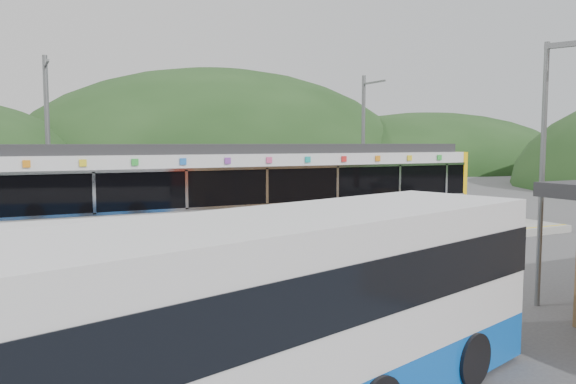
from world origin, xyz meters
name	(u,v)px	position (x,y,z in m)	size (l,w,h in m)	color
ground	(329,272)	(0.00, 0.00, 0.00)	(120.00, 120.00, 0.00)	#4C4C4F
hills	(390,232)	(6.19, 5.29, 0.00)	(146.00, 149.00, 26.00)	#1E3D19
platform	(280,248)	(0.00, 3.30, 0.15)	(26.00, 3.20, 0.30)	#9E9E99
yellow_line	(298,250)	(0.00, 2.00, 0.30)	(26.00, 0.10, 0.01)	yellow
train	(239,188)	(-0.44, 6.00, 2.06)	(20.44, 3.01, 3.74)	black
catenary_mast_west	(48,147)	(-7.00, 8.56, 3.65)	(0.18, 1.80, 7.00)	slate
catenary_mast_east	(364,146)	(7.00, 8.56, 3.65)	(0.18, 1.80, 7.00)	slate
bus	(245,335)	(-5.75, -7.55, 1.37)	(10.70, 5.16, 2.85)	blue
lamp_post	(548,151)	(2.62, -5.24, 3.63)	(0.51, 1.12, 6.08)	slate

